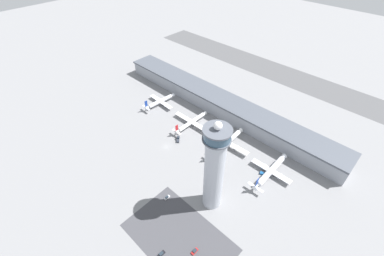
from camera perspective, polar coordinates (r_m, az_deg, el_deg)
name	(u,v)px	position (r m, az deg, el deg)	size (l,w,h in m)	color
ground_plane	(166,147)	(211.98, -5.76, -4.22)	(1000.00, 1000.00, 0.00)	gray
terminal_building	(220,104)	(246.46, 6.33, 5.40)	(238.07, 25.00, 15.20)	#9399A3
runway_strip	(276,72)	(330.88, 18.14, 11.82)	(357.10, 44.00, 0.01)	#515154
control_tower	(214,168)	(151.52, 4.98, -8.90)	(15.83, 15.83, 68.51)	#ADB2BC
parking_lot_surface	(179,237)	(166.02, -2.93, -23.07)	(64.00, 40.00, 0.01)	#424247
airplane_gate_alpha	(160,101)	(256.79, -7.07, 5.91)	(31.45, 35.24, 11.92)	silver
airplane_gate_bravo	(192,122)	(228.72, -0.10, 1.32)	(40.19, 38.52, 11.31)	white
airplane_gate_charlie	(227,143)	(209.98, 7.75, -3.27)	(39.06, 42.48, 12.78)	white
airplane_gate_delta	(271,171)	(196.94, 17.08, -9.13)	(31.42, 41.69, 13.11)	silver
service_truck_catering	(178,139)	(216.66, -3.12, -2.45)	(6.75, 7.03, 2.99)	black
service_truck_fuel	(217,168)	(195.44, 5.50, -8.74)	(5.56, 7.40, 2.96)	black
service_truck_baggage	(265,174)	(198.38, 15.95, -9.73)	(7.51, 5.54, 2.61)	black
car_blue_compact	(161,254)	(162.07, -6.83, -26.04)	(1.91, 4.48, 1.42)	black
car_maroon_suv	(195,251)	(161.78, 0.60, -25.70)	(1.89, 4.45, 1.39)	black
car_yellow_taxi	(167,197)	(179.99, -5.59, -15.10)	(1.82, 4.27, 1.39)	black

